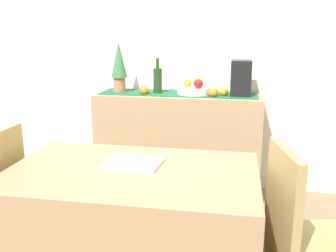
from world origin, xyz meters
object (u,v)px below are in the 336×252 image
sideboard_console (178,145)px  open_book (133,163)px  fruit_bowl (194,90)px  coffee_maker (241,78)px  dining_table (133,238)px  potted_plant (119,64)px  wine_bottle (158,80)px

sideboard_console → open_book: bearing=-91.3°
fruit_bowl → coffee_maker: (0.37, 0.00, 0.11)m
coffee_maker → dining_table: bearing=-110.4°
coffee_maker → open_book: size_ratio=1.01×
potted_plant → dining_table: 1.65m
potted_plant → open_book: potted_plant is taller
potted_plant → wine_bottle: bearing=0.0°
sideboard_console → dining_table: (-0.02, -1.39, -0.07)m
fruit_bowl → dining_table: size_ratio=0.23×
wine_bottle → open_book: 1.35m
sideboard_console → potted_plant: potted_plant is taller
dining_table → open_book: 0.39m
coffee_maker → dining_table: coffee_maker is taller
wine_bottle → coffee_maker: 0.68m
potted_plant → open_book: (0.47, -1.32, -0.37)m
sideboard_console → dining_table: bearing=-90.6°
wine_bottle → potted_plant: 0.35m
sideboard_console → open_book: 1.35m
coffee_maker → potted_plant: size_ratio=0.67×
wine_bottle → potted_plant: (-0.33, -0.00, 0.12)m
fruit_bowl → potted_plant: size_ratio=0.65×
dining_table → fruit_bowl: bearing=84.0°
dining_table → open_book: bearing=100.2°
fruit_bowl → wine_bottle: bearing=180.0°
potted_plant → dining_table: (0.49, -1.39, -0.75)m
sideboard_console → coffee_maker: bearing=0.0°
fruit_bowl → coffee_maker: size_ratio=0.97×
open_book → fruit_bowl: bearing=87.8°
wine_bottle → open_book: (0.15, -1.32, -0.25)m
coffee_maker → open_book: coffee_maker is taller
coffee_maker → wine_bottle: bearing=180.0°
fruit_bowl → open_book: size_ratio=0.99×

